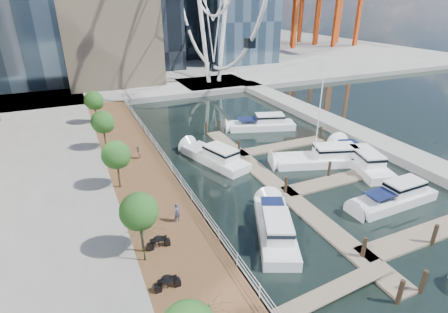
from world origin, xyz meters
TOP-DOWN VIEW (x-y plane):
  - ground at (0.00, 0.00)m, footprint 520.00×520.00m
  - boardwalk at (-9.00, 15.00)m, footprint 6.00×60.00m
  - seawall at (-6.00, 15.00)m, footprint 0.25×60.00m
  - land_far at (0.00, 102.00)m, footprint 200.00×114.00m
  - breakwater at (20.00, 20.00)m, footprint 4.00×60.00m
  - pier at (14.00, 52.00)m, footprint 14.00×12.00m
  - railing at (-6.10, 15.00)m, footprint 0.10×60.00m
  - floating_docks at (7.97, 9.98)m, footprint 16.00×34.00m
  - street_trees at (-11.40, 14.00)m, footprint 2.60×42.60m
  - cafe_tables at (-10.40, -2.00)m, footprint 2.50×13.70m
  - yacht_foreground at (10.99, 2.41)m, footprint 9.30×2.64m
  - pedestrian_near at (-8.15, 6.48)m, footprint 0.71×0.62m
  - pedestrian_mid at (-8.53, 19.64)m, footprint 0.75×0.86m
  - pedestrian_far at (-10.13, 30.60)m, footprint 1.14×0.54m
  - moored_yachts at (9.12, 11.43)m, footprint 21.62×38.25m
  - cafe_seating at (-10.83, -1.58)m, footprint 5.10×13.49m

SIDE VIEW (x-z plane):
  - ground at x=0.00m, z-range 0.00..0.00m
  - yacht_foreground at x=10.99m, z-range -1.07..1.07m
  - moored_yachts at x=9.12m, z-range -5.75..5.75m
  - floating_docks at x=7.97m, z-range -0.81..1.79m
  - boardwalk at x=-9.00m, z-range 0.00..1.00m
  - seawall at x=-6.00m, z-range 0.00..1.00m
  - land_far at x=0.00m, z-range 0.00..1.00m
  - breakwater at x=20.00m, z-range 0.00..1.00m
  - pier at x=14.00m, z-range 0.00..1.00m
  - cafe_tables at x=-10.40m, z-range 1.00..1.74m
  - railing at x=-6.10m, z-range 1.00..2.05m
  - pedestrian_mid at x=-8.53m, z-range 1.00..2.48m
  - pedestrian_near at x=-8.15m, z-range 1.00..2.63m
  - pedestrian_far at x=-10.13m, z-range 1.00..2.90m
  - cafe_seating at x=-10.83m, z-range 0.88..3.63m
  - street_trees at x=-11.40m, z-range 1.99..6.59m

